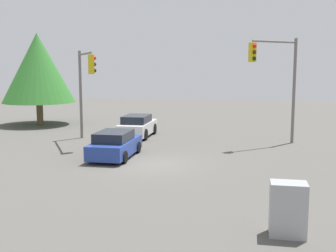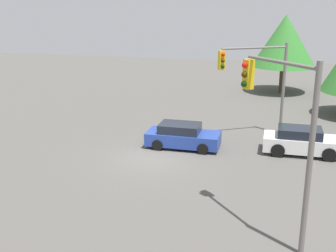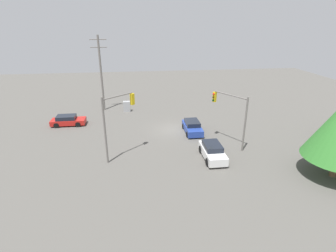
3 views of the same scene
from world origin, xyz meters
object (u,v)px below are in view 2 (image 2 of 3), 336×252
(traffic_signal_cross, at_px, (258,73))
(sedan_blue, at_px, (182,136))
(traffic_signal_main, at_px, (282,117))
(sedan_white, at_px, (302,141))

(traffic_signal_cross, bearing_deg, sedan_blue, 7.70)
(traffic_signal_main, bearing_deg, traffic_signal_cross, -33.73)
(traffic_signal_main, relative_size, traffic_signal_cross, 1.12)
(sedan_blue, xyz_separation_m, sedan_white, (-0.55, 6.39, 0.05))
(sedan_blue, distance_m, traffic_signal_main, 10.29)
(traffic_signal_main, bearing_deg, sedan_blue, -8.56)
(sedan_white, relative_size, traffic_signal_main, 0.66)
(sedan_white, xyz_separation_m, traffic_signal_main, (8.74, -1.29, 3.54))
(sedan_blue, relative_size, traffic_signal_cross, 0.73)
(sedan_white, bearing_deg, sedan_blue, -85.07)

